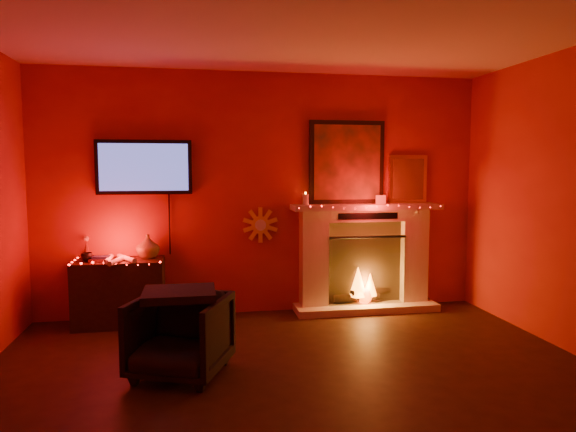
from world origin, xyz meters
The scene contains 6 objects.
room centered at (0.00, 0.00, 1.35)m, with size 5.00×5.00×5.00m.
fireplace centered at (1.14, 2.39, 0.72)m, with size 1.72×0.40×2.18m.
tv centered at (-1.30, 2.45, 1.65)m, with size 1.00×0.07×1.24m.
sunburst_clock centered at (-0.05, 2.48, 1.00)m, with size 0.40×0.03×0.40m.
console_table centered at (-1.55, 2.26, 0.38)m, with size 0.91×0.58×0.94m.
armchair centered at (-0.90, 0.80, 0.32)m, with size 0.69×0.71×0.64m, color black.
Camera 1 is at (-0.77, -3.23, 1.65)m, focal length 32.00 mm.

